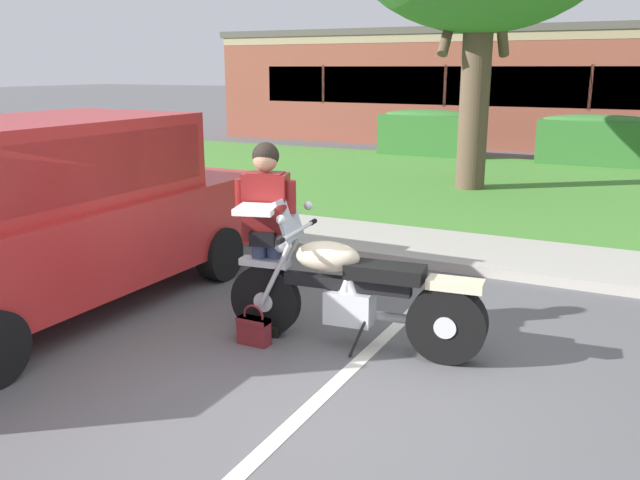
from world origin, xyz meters
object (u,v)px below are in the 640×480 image
handbag (254,328)px  parked_suv_adjacent (48,214)px  motorcycle (361,293)px  brick_building (604,86)px  rider_person (266,224)px  hedge_left (430,132)px  hedge_center_left (599,140)px

handbag → parked_suv_adjacent: bearing=-176.9°
motorcycle → brick_building: 19.24m
rider_person → hedge_left: 12.60m
rider_person → handbag: (0.02, -0.27, -0.86)m
rider_person → handbag: bearing=-85.4°
hedge_left → hedge_center_left: 4.15m
handbag → hedge_left: 12.88m
parked_suv_adjacent → hedge_left: (-0.22, 12.75, -0.30)m
handbag → hedge_center_left: bearing=82.3°
motorcycle → handbag: (-0.85, -0.34, -0.34)m
rider_person → parked_suv_adjacent: size_ratio=0.35×
handbag → hedge_center_left: size_ratio=0.13×
rider_person → brick_building: (1.25, 19.26, 0.73)m
hedge_center_left → handbag: bearing=-97.7°
parked_suv_adjacent → hedge_center_left: 13.35m
parked_suv_adjacent → handbag: bearing=3.1°
handbag → parked_suv_adjacent: parked_suv_adjacent is taller
motorcycle → brick_building: (0.38, 19.20, 1.25)m
motorcycle → hedge_center_left: size_ratio=0.81×
handbag → hedge_left: size_ratio=0.14×
rider_person → brick_building: 19.32m
hedge_left → hedge_center_left: bearing=-0.0°
rider_person → parked_suv_adjacent: 2.23m
motorcycle → hedge_center_left: (0.86, 12.30, 0.16)m
hedge_center_left → rider_person: bearing=-98.0°
rider_person → hedge_left: size_ratio=0.64×
rider_person → hedge_left: bearing=101.0°
parked_suv_adjacent → hedge_left: bearing=91.0°
rider_person → brick_building: size_ratio=0.07×
handbag → hedge_left: bearing=100.9°
motorcycle → parked_suv_adjacent: parked_suv_adjacent is taller
hedge_center_left → brick_building: 7.00m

